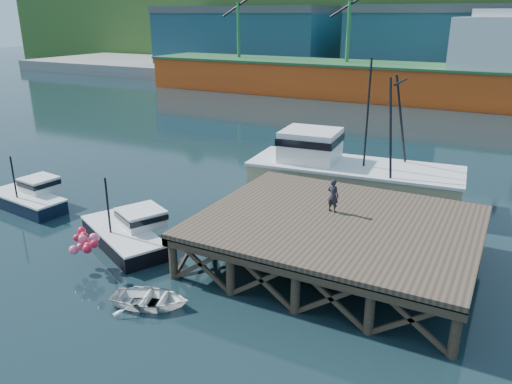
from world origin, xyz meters
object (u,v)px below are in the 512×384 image
Objects in this scene: trawler at (349,171)px; boat_black at (127,232)px; dinghy at (150,299)px; dockworker at (333,196)px; boat_navy at (30,197)px.

boat_black is at bearing -127.95° from trawler.
trawler is 4.20× the size of dinghy.
trawler is at bearing -67.89° from dockworker.
dinghy is (-2.98, -15.49, -1.42)m from trawler.
boat_black is 2.01× the size of dinghy.
boat_navy is 1.78× the size of dinghy.
dockworker is at bearing -49.65° from dinghy.
boat_black is 0.48× the size of trawler.
boat_navy is at bearing -161.82° from boat_black.
dinghy is at bearing -105.97° from trawler.
boat_navy is 17.95m from dockworker.
boat_navy is at bearing -151.86° from trawler.
trawler is 15.84m from dinghy.
boat_navy is 0.88× the size of boat_black.
boat_black is 13.87m from trawler.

